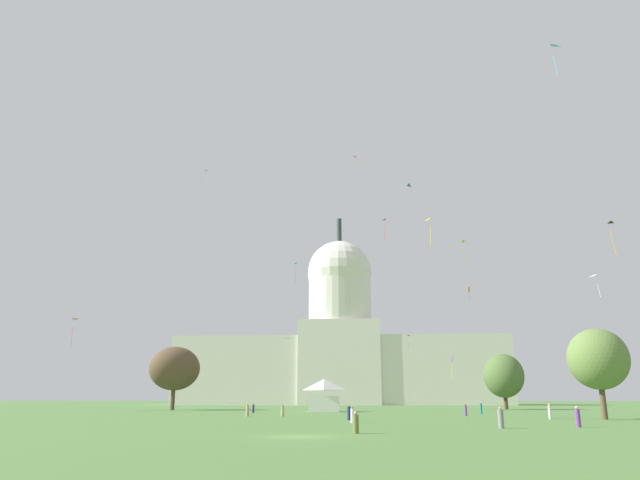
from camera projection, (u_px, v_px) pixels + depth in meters
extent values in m
plane|color=#4C7538|center=(299.00, 437.00, 37.36)|extent=(800.00, 800.00, 0.00)
cube|color=silver|center=(259.00, 371.00, 205.36)|extent=(57.35, 21.21, 23.00)
cube|color=silver|center=(423.00, 370.00, 201.36)|extent=(57.35, 21.21, 23.00)
cube|color=silver|center=(340.00, 363.00, 204.04)|extent=(27.68, 23.33, 28.22)
cylinder|color=silver|center=(340.00, 297.00, 210.13)|extent=(22.32, 22.32, 18.27)
sphere|color=silver|center=(340.00, 273.00, 212.52)|extent=(23.22, 23.22, 23.22)
cylinder|color=#2D3833|center=(339.00, 231.00, 216.72)|extent=(1.80, 1.80, 8.88)
cube|color=white|center=(324.00, 404.00, 103.63)|extent=(5.50, 5.70, 2.71)
pyramid|color=white|center=(324.00, 385.00, 104.51)|extent=(5.78, 5.99, 1.98)
cylinder|color=brown|center=(603.00, 398.00, 67.31)|extent=(0.63, 0.63, 4.71)
ellipsoid|color=olive|center=(598.00, 359.00, 68.48)|extent=(8.10, 7.92, 7.09)
cylinder|color=#4C3823|center=(506.00, 399.00, 122.74)|extent=(0.81, 0.81, 4.19)
ellipsoid|color=#4C6633|center=(504.00, 376.00, 124.01)|extent=(11.77, 11.77, 9.12)
cylinder|color=brown|center=(173.00, 396.00, 118.35)|extent=(0.84, 0.84, 5.59)
ellipsoid|color=brown|center=(175.00, 368.00, 119.77)|extent=(13.98, 13.91, 8.84)
cylinder|color=olive|center=(356.00, 424.00, 40.70)|extent=(0.44, 0.44, 1.26)
sphere|color=tan|center=(356.00, 413.00, 40.89)|extent=(0.27, 0.27, 0.25)
cylinder|color=navy|center=(349.00, 413.00, 64.98)|extent=(0.49, 0.49, 1.46)
sphere|color=#A37556|center=(349.00, 406.00, 65.20)|extent=(0.24, 0.24, 0.20)
cylinder|color=#703D93|center=(578.00, 418.00, 49.27)|extent=(0.58, 0.58, 1.48)
sphere|color=beige|center=(577.00, 408.00, 49.49)|extent=(0.36, 0.36, 0.25)
cylinder|color=silver|center=(550.00, 413.00, 67.39)|extent=(0.37, 0.37, 1.50)
sphere|color=beige|center=(549.00, 405.00, 67.62)|extent=(0.29, 0.29, 0.26)
cylinder|color=navy|center=(253.00, 409.00, 95.58)|extent=(0.40, 0.40, 1.28)
sphere|color=brown|center=(253.00, 404.00, 95.78)|extent=(0.26, 0.26, 0.24)
cylinder|color=tan|center=(283.00, 412.00, 76.89)|extent=(0.41, 0.41, 1.27)
sphere|color=brown|center=(283.00, 406.00, 77.09)|extent=(0.22, 0.22, 0.21)
cylinder|color=silver|center=(353.00, 416.00, 57.98)|extent=(0.54, 0.54, 1.36)
sphere|color=#A37556|center=(352.00, 407.00, 58.18)|extent=(0.32, 0.32, 0.23)
cylinder|color=#703D93|center=(466.00, 411.00, 80.46)|extent=(0.44, 0.44, 1.38)
sphere|color=brown|center=(465.00, 405.00, 80.67)|extent=(0.26, 0.26, 0.21)
cylinder|color=maroon|center=(550.00, 412.00, 70.21)|extent=(0.38, 0.38, 1.45)
sphere|color=beige|center=(549.00, 405.00, 70.43)|extent=(0.30, 0.30, 0.26)
cylinder|color=tan|center=(247.00, 411.00, 77.68)|extent=(0.56, 0.56, 1.40)
sphere|color=#A37556|center=(248.00, 405.00, 77.89)|extent=(0.31, 0.31, 0.23)
cylinder|color=#1E757A|center=(481.00, 409.00, 90.44)|extent=(0.49, 0.49, 1.55)
sphere|color=beige|center=(481.00, 403.00, 90.67)|extent=(0.30, 0.30, 0.22)
cylinder|color=gray|center=(501.00, 419.00, 47.64)|extent=(0.50, 0.50, 1.48)
sphere|color=tan|center=(500.00, 408.00, 47.87)|extent=(0.23, 0.23, 0.22)
cube|color=orange|center=(469.00, 289.00, 125.82)|extent=(0.58, 0.54, 1.04)
cylinder|color=purple|center=(469.00, 295.00, 125.47)|extent=(0.26, 0.11, 1.69)
pyramid|color=pink|center=(71.00, 321.00, 85.17)|extent=(1.72, 1.74, 0.31)
cylinder|color=pink|center=(72.00, 336.00, 84.82)|extent=(0.16, 0.45, 2.77)
pyramid|color=yellow|center=(431.00, 222.00, 92.12)|extent=(1.28, 1.49, 0.20)
cylinder|color=yellow|center=(431.00, 236.00, 91.34)|extent=(0.26, 0.27, 3.36)
pyramid|color=white|center=(599.00, 278.00, 82.78)|extent=(1.21, 1.72, 0.21)
cylinder|color=white|center=(599.00, 290.00, 82.23)|extent=(0.30, 0.20, 1.91)
pyramid|color=black|center=(615.00, 226.00, 72.36)|extent=(0.72, 1.12, 0.25)
cylinder|color=orange|center=(613.00, 243.00, 71.83)|extent=(0.20, 0.51, 3.46)
pyramid|color=#8CD133|center=(466.00, 243.00, 100.44)|extent=(0.91, 1.75, 0.28)
cylinder|color=#8CD133|center=(463.00, 253.00, 100.03)|extent=(0.32, 0.32, 1.97)
pyramid|color=gold|center=(208.00, 171.00, 147.63)|extent=(0.82, 1.07, 0.32)
cylinder|color=gold|center=(206.00, 179.00, 147.11)|extent=(0.47, 0.15, 2.79)
pyramid|color=teal|center=(294.00, 265.00, 120.43)|extent=(0.73, 1.35, 0.14)
cylinder|color=teal|center=(296.00, 275.00, 119.87)|extent=(0.12, 0.29, 3.12)
pyramid|color=#33BCDB|center=(552.00, 49.00, 78.24)|extent=(1.69, 1.38, 0.41)
cylinder|color=#33BCDB|center=(555.00, 65.00, 77.19)|extent=(0.20, 0.58, 3.41)
pyramid|color=#D1339E|center=(406.00, 337.00, 120.07)|extent=(0.80, 1.74, 0.23)
cylinder|color=#D1339E|center=(409.00, 346.00, 119.57)|extent=(0.24, 0.30, 1.71)
pyramid|color=green|center=(289.00, 340.00, 139.73)|extent=(1.63, 1.49, 0.35)
pyramid|color=red|center=(382.00, 222.00, 104.02)|extent=(0.98, 1.17, 0.29)
cylinder|color=red|center=(385.00, 233.00, 103.55)|extent=(0.34, 0.49, 3.01)
pyramid|color=blue|center=(407.00, 188.00, 90.03)|extent=(0.89, 1.51, 0.19)
cube|color=purple|center=(452.00, 359.00, 92.35)|extent=(0.41, 0.73, 1.19)
cylinder|color=yellow|center=(452.00, 371.00, 91.86)|extent=(0.32, 0.12, 2.65)
pyramid|color=orange|center=(357.00, 157.00, 140.79)|extent=(1.11, 1.22, 0.20)
cylinder|color=orange|center=(356.00, 164.00, 140.53)|extent=(0.37, 0.10, 2.41)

